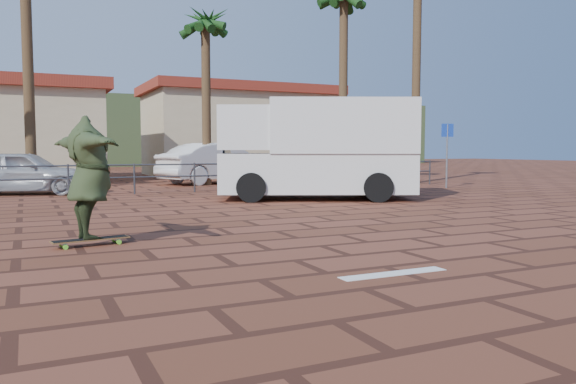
# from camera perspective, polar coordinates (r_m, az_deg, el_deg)

# --- Properties ---
(ground) EXTENTS (120.00, 120.00, 0.00)m
(ground) POSITION_cam_1_polar(r_m,az_deg,el_deg) (7.43, 0.77, -6.97)
(ground) COLOR brown
(ground) RESTS_ON ground
(paint_stripe) EXTENTS (1.40, 0.22, 0.01)m
(paint_stripe) POSITION_cam_1_polar(r_m,az_deg,el_deg) (6.77, 10.67, -8.14)
(paint_stripe) COLOR white
(paint_stripe) RESTS_ON ground
(guardrail) EXTENTS (24.06, 0.06, 1.00)m
(guardrail) POSITION_cam_1_polar(r_m,az_deg,el_deg) (18.84, -15.35, 1.85)
(guardrail) COLOR #47494F
(guardrail) RESTS_ON ground
(palm_center) EXTENTS (2.40, 2.40, 7.75)m
(palm_center) POSITION_cam_1_polar(r_m,az_deg,el_deg) (23.56, -8.39, 16.34)
(palm_center) COLOR brown
(palm_center) RESTS_ON ground
(palm_right) EXTENTS (2.40, 2.40, 9.05)m
(palm_right) POSITION_cam_1_polar(r_m,az_deg,el_deg) (24.66, 5.70, 18.73)
(palm_right) COLOR brown
(palm_right) RESTS_ON ground
(building_east) EXTENTS (10.60, 6.60, 5.00)m
(building_east) POSITION_cam_1_polar(r_m,az_deg,el_deg) (32.56, -5.01, 6.26)
(building_east) COLOR beige
(building_east) RESTS_ON ground
(hill_front) EXTENTS (70.00, 18.00, 6.00)m
(hill_front) POSITION_cam_1_polar(r_m,az_deg,el_deg) (56.67, -21.96, 5.63)
(hill_front) COLOR #384C28
(hill_front) RESTS_ON ground
(longboard) EXTENTS (1.16, 0.44, 0.11)m
(longboard) POSITION_cam_1_polar(r_m,az_deg,el_deg) (9.02, -19.41, -4.61)
(longboard) COLOR olive
(longboard) RESTS_ON ground
(skateboarder) EXTENTS (1.16, 2.36, 1.85)m
(skateboarder) POSITION_cam_1_polar(r_m,az_deg,el_deg) (8.93, -19.56, 1.40)
(skateboarder) COLOR #2D3B20
(skateboarder) RESTS_ON longboard
(campervan) EXTENTS (6.00, 4.41, 2.87)m
(campervan) POSITION_cam_1_polar(r_m,az_deg,el_deg) (16.46, 3.06, 4.55)
(campervan) COLOR silver
(campervan) RESTS_ON ground
(car_silver) EXTENTS (4.50, 2.88, 1.43)m
(car_silver) POSITION_cam_1_polar(r_m,az_deg,el_deg) (20.08, -25.25, 1.83)
(car_silver) COLOR #AFB2B6
(car_silver) RESTS_ON ground
(car_white) EXTENTS (5.51, 3.42, 1.72)m
(car_white) POSITION_cam_1_polar(r_m,az_deg,el_deg) (24.21, -7.12, 2.92)
(car_white) COLOR silver
(car_white) RESTS_ON ground
(street_sign) EXTENTS (0.49, 0.12, 2.41)m
(street_sign) POSITION_cam_1_polar(r_m,az_deg,el_deg) (21.90, 15.87, 4.80)
(street_sign) COLOR gray
(street_sign) RESTS_ON ground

